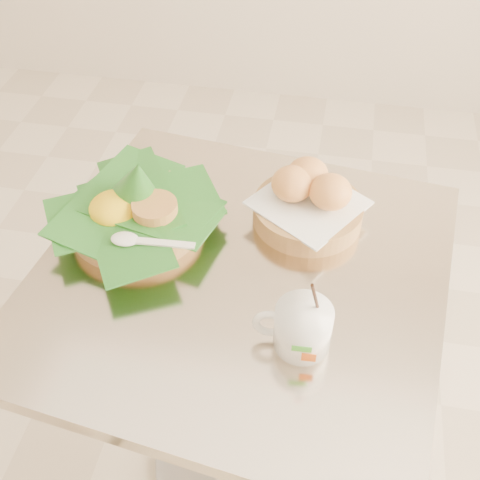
% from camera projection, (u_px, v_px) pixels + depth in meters
% --- Properties ---
extents(floor, '(3.60, 3.60, 0.00)m').
position_uv_depth(floor, '(190.00, 437.00, 1.63)').
color(floor, beige).
rests_on(floor, ground).
extents(cafe_table, '(0.79, 0.79, 0.75)m').
position_uv_depth(cafe_table, '(240.00, 345.00, 1.21)').
color(cafe_table, gray).
rests_on(cafe_table, floor).
extents(rice_basket, '(0.31, 0.31, 0.16)m').
position_uv_depth(rice_basket, '(135.00, 208.00, 1.11)').
color(rice_basket, '#AE894A').
rests_on(rice_basket, cafe_table).
extents(bread_basket, '(0.24, 0.24, 0.11)m').
position_uv_depth(bread_basket, '(309.00, 201.00, 1.12)').
color(bread_basket, '#AE894A').
rests_on(bread_basket, cafe_table).
extents(coffee_mug, '(0.12, 0.09, 0.15)m').
position_uv_depth(coffee_mug, '(301.00, 326.00, 0.91)').
color(coffee_mug, white).
rests_on(coffee_mug, cafe_table).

